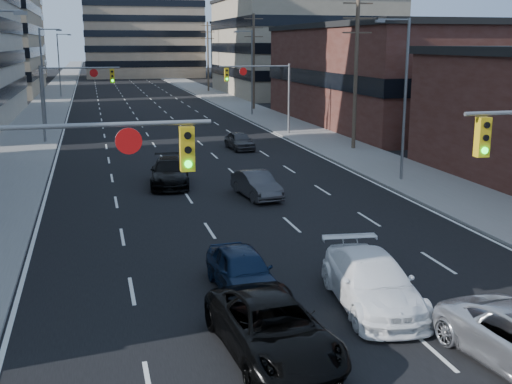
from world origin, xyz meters
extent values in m
cube|color=black|center=(0.00, 130.00, 0.01)|extent=(18.00, 300.00, 0.02)
cube|color=slate|center=(-11.50, 130.00, 0.07)|extent=(5.00, 300.00, 0.15)
cube|color=slate|center=(11.50, 130.00, 0.07)|extent=(5.00, 300.00, 0.15)
cube|color=#472119|center=(24.00, 50.00, 4.50)|extent=(20.00, 30.00, 9.00)
cube|color=gray|center=(25.00, 88.00, 7.00)|extent=(22.00, 28.00, 14.00)
cube|color=gray|center=(32.00, 130.00, 6.00)|extent=(22.00, 22.00, 12.00)
cylinder|color=slate|center=(-6.75, 8.00, 5.80)|extent=(6.50, 0.12, 0.12)
cube|color=gold|center=(-4.10, 8.00, 5.15)|extent=(0.35, 0.28, 1.10)
cylinder|color=black|center=(-4.10, 7.84, 5.50)|extent=(0.18, 0.06, 0.18)
cylinder|color=black|center=(-4.10, 7.84, 5.15)|extent=(0.18, 0.06, 0.18)
cylinder|color=#0CE526|center=(-4.10, 7.84, 4.80)|extent=(0.18, 0.06, 0.18)
cylinder|color=white|center=(-5.50, 7.97, 5.40)|extent=(0.64, 0.06, 0.64)
cube|color=gold|center=(4.10, 8.00, 5.15)|extent=(0.35, 0.28, 1.10)
cylinder|color=black|center=(4.10, 7.84, 5.50)|extent=(0.18, 0.06, 0.18)
cylinder|color=black|center=(4.10, 7.84, 5.15)|extent=(0.18, 0.06, 0.18)
cylinder|color=#0CE526|center=(4.10, 7.84, 4.80)|extent=(0.18, 0.06, 0.18)
cylinder|color=slate|center=(-10.00, 45.00, 3.00)|extent=(0.18, 0.18, 6.00)
cylinder|color=slate|center=(-7.00, 45.00, 5.80)|extent=(6.00, 0.12, 0.12)
cube|color=gold|center=(-4.60, 45.00, 5.15)|extent=(0.35, 0.28, 1.10)
cylinder|color=black|center=(-4.60, 44.84, 5.50)|extent=(0.18, 0.06, 0.18)
cylinder|color=black|center=(-4.60, 44.84, 5.15)|extent=(0.18, 0.06, 0.18)
cylinder|color=#0CE526|center=(-4.60, 44.84, 4.80)|extent=(0.18, 0.06, 0.18)
cylinder|color=white|center=(-6.00, 44.97, 5.40)|extent=(0.64, 0.06, 0.64)
cylinder|color=slate|center=(10.00, 45.00, 3.00)|extent=(0.18, 0.18, 6.00)
cylinder|color=slate|center=(7.00, 45.00, 5.80)|extent=(6.00, 0.12, 0.12)
cube|color=gold|center=(4.60, 45.00, 5.15)|extent=(0.35, 0.28, 1.10)
cylinder|color=black|center=(4.60, 44.84, 5.50)|extent=(0.18, 0.06, 0.18)
cylinder|color=black|center=(4.60, 44.84, 5.15)|extent=(0.18, 0.06, 0.18)
cylinder|color=#0CE526|center=(4.60, 44.84, 4.80)|extent=(0.18, 0.06, 0.18)
cylinder|color=white|center=(6.00, 44.97, 5.40)|extent=(0.64, 0.06, 0.64)
cylinder|color=#4C3D2D|center=(12.20, 36.00, 5.50)|extent=(0.28, 0.28, 11.00)
cube|color=#4C3D2D|center=(12.20, 36.00, 10.40)|extent=(2.20, 0.10, 0.10)
cube|color=#4C3D2D|center=(12.20, 36.00, 9.40)|extent=(2.20, 0.10, 0.10)
cube|color=#4C3D2D|center=(12.20, 36.00, 8.40)|extent=(2.20, 0.10, 0.10)
cylinder|color=#4C3D2D|center=(12.20, 66.00, 5.50)|extent=(0.28, 0.28, 11.00)
cube|color=#4C3D2D|center=(12.20, 66.00, 10.40)|extent=(2.20, 0.10, 0.10)
cube|color=#4C3D2D|center=(12.20, 66.00, 9.40)|extent=(2.20, 0.10, 0.10)
cube|color=#4C3D2D|center=(12.20, 66.00, 8.40)|extent=(2.20, 0.10, 0.10)
cylinder|color=#4C3D2D|center=(12.20, 96.00, 5.50)|extent=(0.28, 0.28, 11.00)
cube|color=#4C3D2D|center=(12.20, 96.00, 10.40)|extent=(2.20, 0.10, 0.10)
cube|color=#4C3D2D|center=(12.20, 96.00, 9.40)|extent=(2.20, 0.10, 0.10)
cube|color=#4C3D2D|center=(12.20, 96.00, 8.40)|extent=(2.20, 0.10, 0.10)
cube|color=slate|center=(-8.80, 20.00, 8.82)|extent=(0.50, 0.22, 0.14)
cylinder|color=slate|center=(-10.50, 55.00, 4.50)|extent=(0.16, 0.16, 9.00)
cylinder|color=slate|center=(-9.60, 55.00, 8.90)|extent=(1.80, 0.10, 0.10)
cube|color=slate|center=(-8.80, 55.00, 8.82)|extent=(0.50, 0.22, 0.14)
cylinder|color=slate|center=(-10.50, 90.00, 4.50)|extent=(0.16, 0.16, 9.00)
cylinder|color=slate|center=(-9.60, 90.00, 8.90)|extent=(1.80, 0.10, 0.10)
cube|color=slate|center=(-8.80, 90.00, 8.82)|extent=(0.50, 0.22, 0.14)
cylinder|color=slate|center=(10.50, 25.00, 4.50)|extent=(0.16, 0.16, 9.00)
cylinder|color=slate|center=(9.60, 25.00, 8.90)|extent=(1.80, 0.10, 0.10)
cube|color=slate|center=(8.80, 25.00, 8.82)|extent=(0.50, 0.22, 0.14)
cylinder|color=slate|center=(10.50, 60.00, 4.50)|extent=(0.16, 0.16, 9.00)
cylinder|color=slate|center=(9.60, 60.00, 8.90)|extent=(1.80, 0.10, 0.10)
cube|color=slate|center=(8.80, 60.00, 8.82)|extent=(0.50, 0.22, 0.14)
imported|color=black|center=(-2.22, 6.81, 0.72)|extent=(2.83, 5.36, 1.44)
imported|color=white|center=(1.48, 9.04, 0.77)|extent=(2.71, 5.49, 1.54)
imported|color=#0D1C36|center=(-2.00, 11.12, 0.70)|extent=(1.89, 4.22, 1.41)
imported|color=#363639|center=(1.60, 23.35, 0.66)|extent=(1.92, 4.18, 1.33)
imported|color=black|center=(-2.33, 27.26, 0.74)|extent=(2.69, 5.32, 1.48)
imported|color=#38373A|center=(4.15, 38.34, 0.65)|extent=(1.82, 3.94, 1.31)
camera|label=1|loc=(-6.31, -7.46, 7.68)|focal=45.00mm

